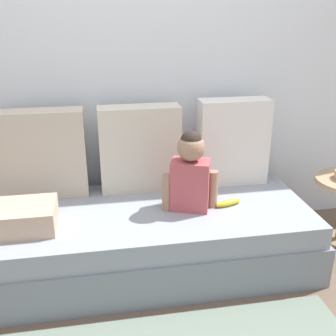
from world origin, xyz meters
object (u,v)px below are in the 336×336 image
throw_pillow_left (40,154)px  folded_blanket (17,218)px  toddler (190,172)px  couch (148,238)px  throw_pillow_right (233,142)px  banana (228,202)px  throw_pillow_center (140,149)px

throw_pillow_left → folded_blanket: throw_pillow_left is taller
toddler → folded_blanket: (-0.95, -0.08, -0.16)m
toddler → folded_blanket: 0.97m
couch → throw_pillow_right: size_ratio=3.50×
couch → folded_blanket: size_ratio=4.90×
banana → toddler: bearing=177.3°
toddler → throw_pillow_center: bearing=127.1°
couch → throw_pillow_right: 0.83m
throw_pillow_right → folded_blanket: 1.39m
couch → throw_pillow_right: (0.61, 0.31, 0.47)m
throw_pillow_center → folded_blanket: 0.83m
throw_pillow_center → banana: 0.64m
folded_blanket → toddler: bearing=4.6°
throw_pillow_right → throw_pillow_center: bearing=180.0°
throw_pillow_left → toddler: (0.86, -0.33, -0.04)m
banana → folded_blanket: (-1.18, -0.06, 0.05)m
throw_pillow_left → banana: 1.17m
throw_pillow_right → couch: bearing=-153.3°
throw_pillow_left → throw_pillow_center: size_ratio=1.02×
throw_pillow_left → banana: bearing=-17.4°
folded_blanket → throw_pillow_right: bearing=17.3°
couch → banana: (0.48, -0.04, 0.21)m
folded_blanket → throw_pillow_left: bearing=77.2°
throw_pillow_left → toddler: bearing=-21.1°
throw_pillow_center → throw_pillow_right: throw_pillow_right is taller
throw_pillow_left → throw_pillow_right: bearing=0.0°
couch → toddler: size_ratio=4.17×
throw_pillow_left → toddler: size_ratio=1.17×
throw_pillow_left → toddler: throw_pillow_left is taller
couch → throw_pillow_left: 0.82m
throw_pillow_center → banana: bearing=-35.3°
throw_pillow_center → banana: (0.48, -0.34, -0.25)m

